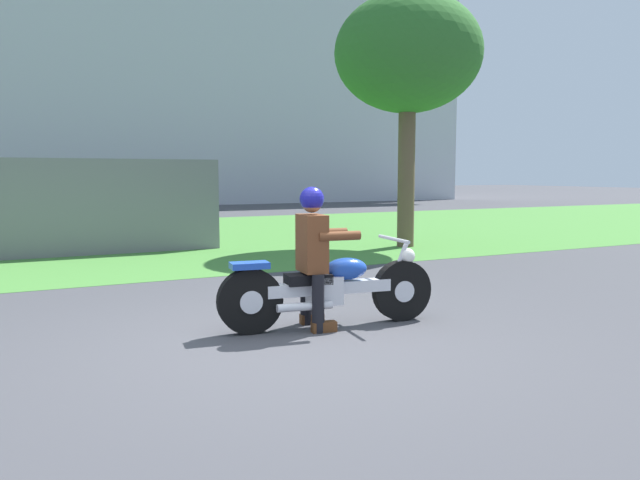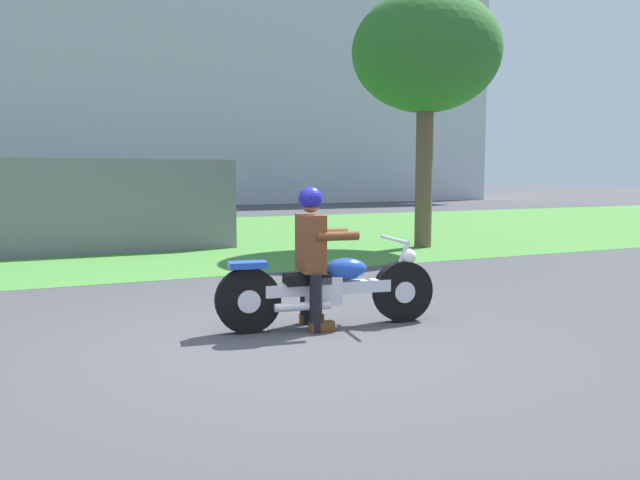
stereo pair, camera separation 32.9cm
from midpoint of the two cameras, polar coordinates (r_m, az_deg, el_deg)
name	(u,v)px [view 1 (the left image)]	position (r m, az deg, el deg)	size (l,w,h in m)	color
ground	(283,346)	(5.56, -5.18, -9.72)	(120.00, 120.00, 0.00)	#424247
grass_verge	(112,240)	(15.01, -19.25, 0.00)	(60.00, 12.00, 0.01)	#478438
motorcycle_lead	(330,288)	(6.13, -0.62, -4.49)	(2.23, 0.66, 0.87)	black
rider_lead	(314,246)	(6.02, -2.15, -0.60)	(0.59, 0.51, 1.39)	black
tree_roadside	(408,55)	(13.18, 7.39, 16.56)	(3.00, 3.00, 5.16)	brown
fence_segment	(29,209)	(12.21, -26.01, 2.61)	(7.00, 0.06, 1.80)	slate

